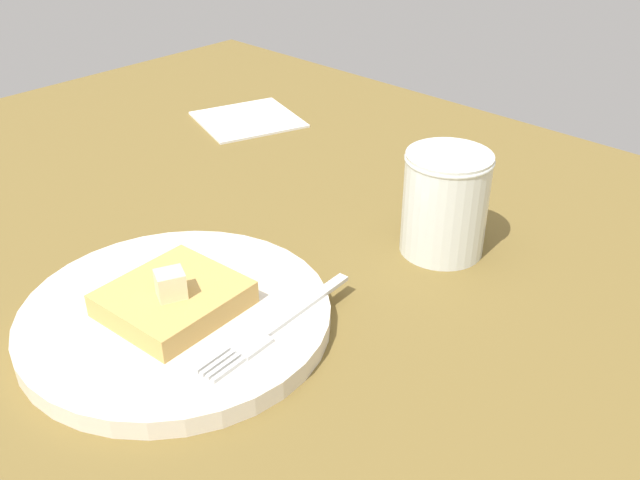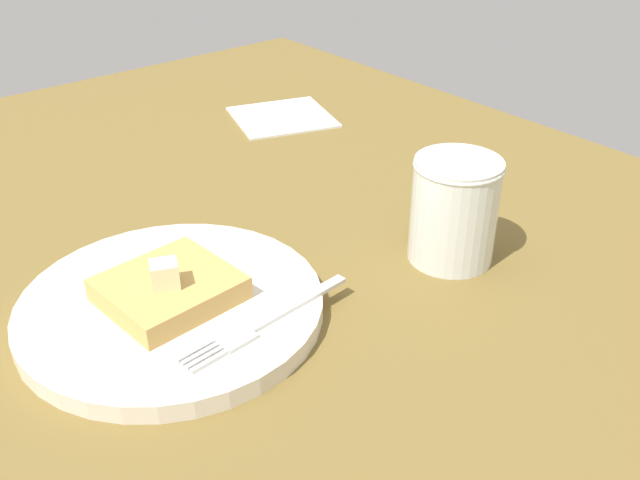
{
  "view_description": "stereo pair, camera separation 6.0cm",
  "coord_description": "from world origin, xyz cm",
  "px_view_note": "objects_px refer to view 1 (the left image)",
  "views": [
    {
      "loc": [
        39.71,
        -21.65,
        36.94
      ],
      "look_at": [
        4.36,
        15.63,
        6.37
      ],
      "focal_mm": 40.0,
      "sensor_mm": 36.0,
      "label": 1
    },
    {
      "loc": [
        43.8,
        -17.3,
        36.94
      ],
      "look_at": [
        4.36,
        15.63,
        6.37
      ],
      "focal_mm": 40.0,
      "sensor_mm": 36.0,
      "label": 2
    }
  ],
  "objects_px": {
    "syrup_jar": "(445,207)",
    "fork": "(272,328)",
    "plate": "(177,316)",
    "napkin": "(248,119)"
  },
  "relations": [
    {
      "from": "fork",
      "to": "syrup_jar",
      "type": "height_order",
      "value": "syrup_jar"
    },
    {
      "from": "fork",
      "to": "napkin",
      "type": "relative_size",
      "value": 1.29
    },
    {
      "from": "fork",
      "to": "syrup_jar",
      "type": "bearing_deg",
      "value": 87.27
    },
    {
      "from": "plate",
      "to": "napkin",
      "type": "relative_size",
      "value": 1.98
    },
    {
      "from": "plate",
      "to": "fork",
      "type": "distance_m",
      "value": 0.08
    },
    {
      "from": "syrup_jar",
      "to": "napkin",
      "type": "relative_size",
      "value": 0.78
    },
    {
      "from": "syrup_jar",
      "to": "plate",
      "type": "bearing_deg",
      "value": -109.11
    },
    {
      "from": "fork",
      "to": "plate",
      "type": "bearing_deg",
      "value": -155.2
    },
    {
      "from": "plate",
      "to": "fork",
      "type": "bearing_deg",
      "value": 24.8
    },
    {
      "from": "syrup_jar",
      "to": "fork",
      "type": "bearing_deg",
      "value": -92.73
    }
  ]
}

